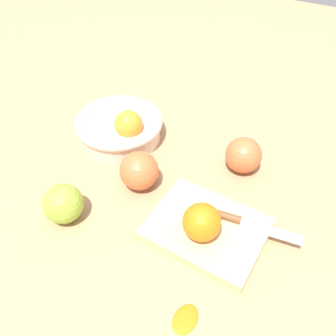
# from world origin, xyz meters

# --- Properties ---
(ground_plane) EXTENTS (2.40, 2.40, 0.00)m
(ground_plane) POSITION_xyz_m (0.00, 0.00, 0.00)
(ground_plane) COLOR tan
(bowl) EXTENTS (0.20, 0.20, 0.09)m
(bowl) POSITION_xyz_m (-0.18, 0.15, 0.03)
(bowl) COLOR beige
(bowl) RESTS_ON ground_plane
(cutting_board) EXTENTS (0.21, 0.17, 0.02)m
(cutting_board) POSITION_xyz_m (0.10, -0.02, 0.01)
(cutting_board) COLOR #DBB77F
(cutting_board) RESTS_ON ground_plane
(orange_on_board) EXTENTS (0.07, 0.07, 0.07)m
(orange_on_board) POSITION_xyz_m (0.10, -0.04, 0.06)
(orange_on_board) COLOR orange
(orange_on_board) RESTS_ON cutting_board
(knife) EXTENTS (0.16, 0.03, 0.01)m
(knife) POSITION_xyz_m (0.17, 0.02, 0.03)
(knife) COLOR silver
(knife) RESTS_ON cutting_board
(apple_back_left) EXTENTS (0.08, 0.08, 0.08)m
(apple_back_left) POSITION_xyz_m (-0.06, 0.04, 0.04)
(apple_back_left) COLOR #CC6638
(apple_back_left) RESTS_ON ground_plane
(apple_back_right) EXTENTS (0.08, 0.08, 0.08)m
(apple_back_right) POSITION_xyz_m (0.11, 0.17, 0.04)
(apple_back_right) COLOR #CC6638
(apple_back_right) RESTS_ON ground_plane
(apple_front_left) EXTENTS (0.07, 0.07, 0.07)m
(apple_front_left) POSITION_xyz_m (-0.15, -0.10, 0.04)
(apple_front_left) COLOR #8EB738
(apple_front_left) RESTS_ON ground_plane
(citrus_peel) EXTENTS (0.04, 0.05, 0.01)m
(citrus_peel) POSITION_xyz_m (0.14, -0.18, 0.00)
(citrus_peel) COLOR orange
(citrus_peel) RESTS_ON ground_plane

